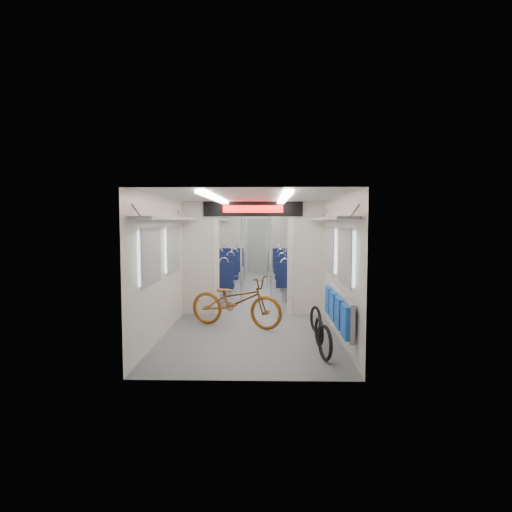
% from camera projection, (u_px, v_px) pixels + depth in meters
% --- Properties ---
extents(carriage, '(12.00, 12.02, 2.31)m').
position_uv_depth(carriage, '(255.00, 238.00, 11.06)').
color(carriage, '#515456').
rests_on(carriage, ground).
extents(bicycle, '(1.88, 1.21, 0.93)m').
position_uv_depth(bicycle, '(236.00, 301.00, 8.21)').
color(bicycle, brown).
rests_on(bicycle, ground).
extents(flip_bench, '(0.12, 2.11, 0.52)m').
position_uv_depth(flip_bench, '(338.00, 309.00, 6.87)').
color(flip_bench, gray).
rests_on(flip_bench, carriage).
extents(bike_hoop_a, '(0.16, 0.50, 0.50)m').
position_uv_depth(bike_hoop_a, '(325.00, 345.00, 6.22)').
color(bike_hoop_a, black).
rests_on(bike_hoop_a, ground).
extents(bike_hoop_b, '(0.11, 0.45, 0.45)m').
position_uv_depth(bike_hoop_b, '(319.00, 333.00, 6.94)').
color(bike_hoop_b, black).
rests_on(bike_hoop_b, ground).
extents(bike_hoop_c, '(0.17, 0.46, 0.46)m').
position_uv_depth(bike_hoop_c, '(316.00, 321.00, 7.79)').
color(bike_hoop_c, black).
rests_on(bike_hoop_c, ground).
extents(seat_bay_near_left, '(0.90, 2.03, 1.09)m').
position_uv_depth(seat_bay_near_left, '(218.00, 276.00, 11.40)').
color(seat_bay_near_left, '#0C1337').
rests_on(seat_bay_near_left, ground).
extents(seat_bay_near_right, '(0.88, 1.92, 1.05)m').
position_uv_depth(seat_bay_near_right, '(293.00, 276.00, 11.51)').
color(seat_bay_near_right, '#0C1337').
rests_on(seat_bay_near_right, ground).
extents(seat_bay_far_left, '(0.89, 1.99, 1.08)m').
position_uv_depth(seat_bay_far_left, '(230.00, 263.00, 14.90)').
color(seat_bay_far_left, '#0C1337').
rests_on(seat_bay_far_left, ground).
extents(seat_bay_far_right, '(0.90, 2.03, 1.09)m').
position_uv_depth(seat_bay_far_right, '(287.00, 264.00, 14.66)').
color(seat_bay_far_right, '#0C1337').
rests_on(seat_bay_far_right, ground).
extents(stanchion_near_left, '(0.04, 0.04, 2.30)m').
position_uv_depth(stanchion_near_left, '(241.00, 255.00, 10.13)').
color(stanchion_near_left, silver).
rests_on(stanchion_near_left, ground).
extents(stanchion_near_right, '(0.04, 0.04, 2.30)m').
position_uv_depth(stanchion_near_right, '(271.00, 256.00, 9.90)').
color(stanchion_near_right, silver).
rests_on(stanchion_near_right, ground).
extents(stanchion_far_left, '(0.04, 0.04, 2.30)m').
position_uv_depth(stanchion_far_left, '(244.00, 248.00, 12.95)').
color(stanchion_far_left, silver).
rests_on(stanchion_far_left, ground).
extents(stanchion_far_right, '(0.04, 0.04, 2.30)m').
position_uv_depth(stanchion_far_right, '(268.00, 247.00, 13.10)').
color(stanchion_far_right, silver).
rests_on(stanchion_far_right, ground).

